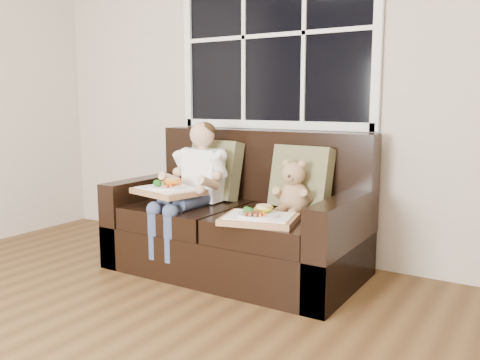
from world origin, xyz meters
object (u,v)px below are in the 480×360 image
Objects in this scene: child at (195,176)px; teddy_bear at (293,191)px; tray_right at (259,217)px; loveseat at (241,226)px; tray_left at (168,189)px.

child is 2.46× the size of teddy_bear.
loveseat is at bearing 120.63° from tray_right.
teddy_bear reaches higher than tray_right.
tray_right is (0.65, -0.23, -0.17)m from child.
teddy_bear is at bearing 1.30° from loveseat.
loveseat reaches higher than tray_left.
tray_right is (0.35, -0.35, 0.17)m from loveseat.
teddy_bear reaches higher than tray_left.
child is 0.72m from teddy_bear.
tray_right is at bearing -103.21° from teddy_bear.
tray_left is at bearing -114.59° from child.
teddy_bear is at bearing 10.44° from child.
tray_right is at bearing -45.29° from loveseat.
tray_left is 1.00× the size of tray_right.
child is at bearing -158.30° from loveseat.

